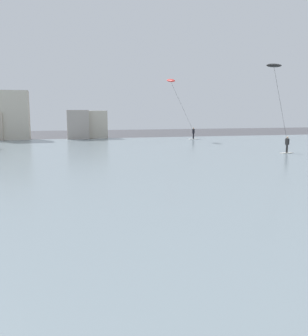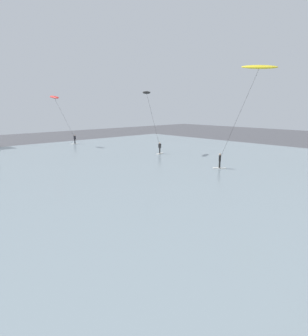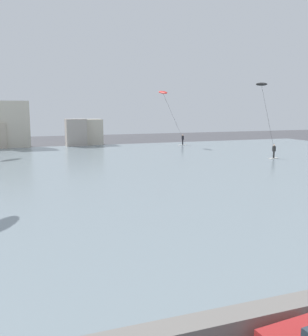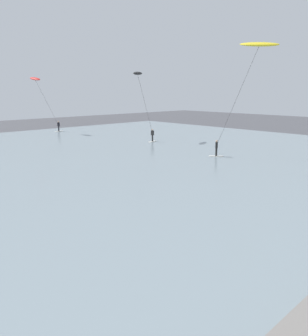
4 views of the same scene
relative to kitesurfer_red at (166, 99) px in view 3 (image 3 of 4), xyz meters
The scene contains 4 objects.
water_bay 26.62m from the kitesurfer_red, 124.99° to the right, with size 84.00×52.00×0.10m, color gray.
far_shore_buildings 22.43m from the kitesurfer_red, 165.06° to the left, with size 25.22×3.97×6.95m.
kitesurfer_red is the anchor object (origin of this frame).
kitesurfer_black 17.61m from the kitesurfer_red, 71.30° to the right, with size 2.70×3.54×8.93m.
Camera 3 is at (-7.44, -3.71, 5.94)m, focal length 40.88 mm.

